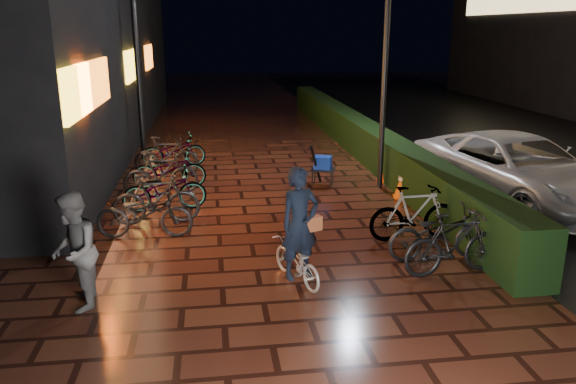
{
  "coord_description": "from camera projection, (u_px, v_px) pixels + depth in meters",
  "views": [
    {
      "loc": [
        -1.19,
        -8.66,
        3.65
      ],
      "look_at": [
        0.01,
        -0.01,
        1.1
      ],
      "focal_mm": 35.0,
      "sensor_mm": 36.0,
      "label": 1
    }
  ],
  "objects": [
    {
      "name": "lamp_post_sf",
      "position": [
        136.0,
        44.0,
        15.14
      ],
      "size": [
        0.56,
        0.23,
        5.88
      ],
      "color": "black",
      "rests_on": "ground"
    },
    {
      "name": "lamp_post_hedge",
      "position": [
        385.0,
        73.0,
        12.75
      ],
      "size": [
        0.47,
        0.18,
        4.86
      ],
      "color": "black",
      "rests_on": "ground"
    },
    {
      "name": "hedge",
      "position": [
        358.0,
        135.0,
        17.31
      ],
      "size": [
        0.7,
        20.0,
        1.0
      ],
      "primitive_type": "cube",
      "color": "black",
      "rests_on": "ground"
    },
    {
      "name": "cyclist",
      "position": [
        298.0,
        241.0,
        8.19
      ],
      "size": [
        0.86,
        1.32,
        1.78
      ],
      "color": "silver",
      "rests_on": "ground"
    },
    {
      "name": "parked_bikes_hedge",
      "position": [
        435.0,
        229.0,
        9.19
      ],
      "size": [
        1.8,
        2.14,
        1.0
      ],
      "color": "black",
      "rests_on": "ground"
    },
    {
      "name": "traffic_barrier",
      "position": [
        395.0,
        174.0,
        13.15
      ],
      "size": [
        0.51,
        1.87,
        0.75
      ],
      "color": "orange",
      "rests_on": "ground"
    },
    {
      "name": "parked_bikes_storefront",
      "position": [
        163.0,
        176.0,
        12.57
      ],
      "size": [
        2.01,
        6.22,
        1.0
      ],
      "color": "black",
      "rests_on": "ground"
    },
    {
      "name": "ground",
      "position": [
        287.0,
        255.0,
        9.41
      ],
      "size": [
        80.0,
        80.0,
        0.0
      ],
      "primitive_type": "plane",
      "color": "#381911",
      "rests_on": "ground"
    },
    {
      "name": "bystander_person",
      "position": [
        74.0,
        252.0,
        7.41
      ],
      "size": [
        0.71,
        0.86,
        1.62
      ],
      "primitive_type": "imported",
      "rotation": [
        0.0,
        0.0,
        -1.44
      ],
      "color": "slate",
      "rests_on": "ground"
    },
    {
      "name": "cart_assembly",
      "position": [
        322.0,
        164.0,
        13.4
      ],
      "size": [
        0.72,
        0.61,
        1.04
      ],
      "color": "black",
      "rests_on": "ground"
    },
    {
      "name": "van",
      "position": [
        517.0,
        170.0,
        12.01
      ],
      "size": [
        3.56,
        5.69,
        1.47
      ],
      "primitive_type": "imported",
      "rotation": [
        0.0,
        0.0,
        0.23
      ],
      "color": "#BBBBC0",
      "rests_on": "ground"
    }
  ]
}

